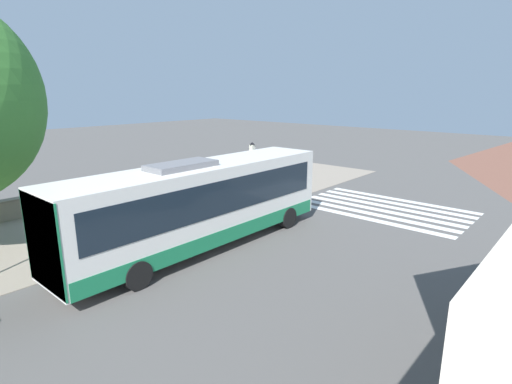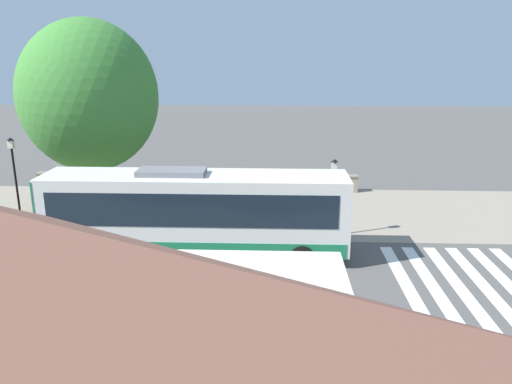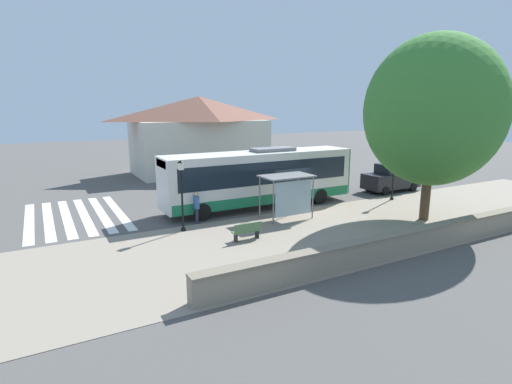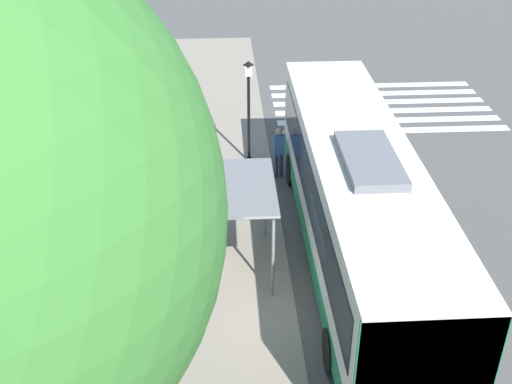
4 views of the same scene
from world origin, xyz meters
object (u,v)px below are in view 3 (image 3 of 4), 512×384
(pedestrian, at_px, (196,205))
(parked_car_behind_bus, at_px, (391,178))
(bench, at_px, (247,231))
(street_lamp_near, at_px, (182,189))
(street_lamp_far, at_px, (395,161))
(shade_tree, at_px, (433,111))
(bus_shelter, at_px, (288,183))
(bus, at_px, (260,177))

(pedestrian, height_order, parked_car_behind_bus, parked_car_behind_bus)
(bench, height_order, parked_car_behind_bus, parked_car_behind_bus)
(street_lamp_near, xyz_separation_m, parked_car_behind_bus, (2.03, -17.06, -1.21))
(bench, distance_m, street_lamp_far, 13.11)
(street_lamp_near, relative_size, shade_tree, 0.37)
(bus_shelter, distance_m, street_lamp_far, 8.94)
(bench, bearing_deg, bus, -34.82)
(pedestrian, bearing_deg, street_lamp_near, 130.61)
(bus, height_order, street_lamp_far, street_lamp_far)
(bus, xyz_separation_m, shade_tree, (-7.04, -6.69, 4.12))
(bench, bearing_deg, parked_car_behind_bus, -71.79)
(street_lamp_far, height_order, parked_car_behind_bus, street_lamp_far)
(pedestrian, distance_m, parked_car_behind_bus, 16.00)
(bench, bearing_deg, pedestrian, 16.45)
(pedestrian, xyz_separation_m, street_lamp_far, (-1.09, -13.76, 1.63))
(bus_shelter, bearing_deg, parked_car_behind_bus, -76.32)
(street_lamp_near, bearing_deg, bus_shelter, -96.45)
(street_lamp_far, height_order, shade_tree, shade_tree)
(bus_shelter, xyz_separation_m, bench, (-2.18, 3.74, -1.62))
(bus, distance_m, street_lamp_near, 6.47)
(bench, relative_size, street_lamp_near, 0.39)
(bus, relative_size, shade_tree, 1.24)
(bus, bearing_deg, shade_tree, -136.45)
(shade_tree, bearing_deg, pedestrian, 64.66)
(bus, distance_m, shade_tree, 10.55)
(street_lamp_near, relative_size, parked_car_behind_bus, 0.82)
(pedestrian, distance_m, street_lamp_near, 1.85)
(bus_shelter, height_order, street_lamp_near, street_lamp_near)
(pedestrian, xyz_separation_m, parked_car_behind_bus, (1.09, -15.96, -0.06))
(pedestrian, relative_size, shade_tree, 0.18)
(bus, xyz_separation_m, bench, (-5.37, 3.73, -1.47))
(street_lamp_near, bearing_deg, bench, -142.10)
(bench, bearing_deg, street_lamp_near, 37.90)
(parked_car_behind_bus, bearing_deg, bus_shelter, 103.68)
(bench, xyz_separation_m, parked_car_behind_bus, (4.88, -14.84, 0.53))
(street_lamp_near, bearing_deg, parked_car_behind_bus, -83.22)
(street_lamp_far, bearing_deg, parked_car_behind_bus, -45.43)
(bus, distance_m, parked_car_behind_bus, 11.16)
(bus_shelter, xyz_separation_m, shade_tree, (-3.85, -6.69, 3.96))
(shade_tree, bearing_deg, street_lamp_far, -26.75)
(shade_tree, bearing_deg, bench, 80.89)
(pedestrian, bearing_deg, parked_car_behind_bus, -86.11)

